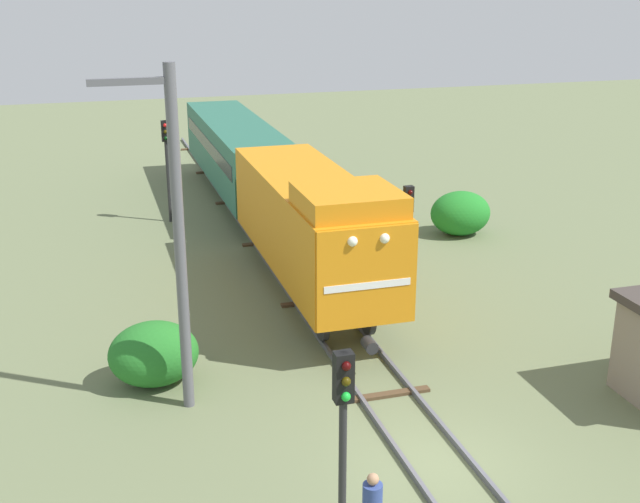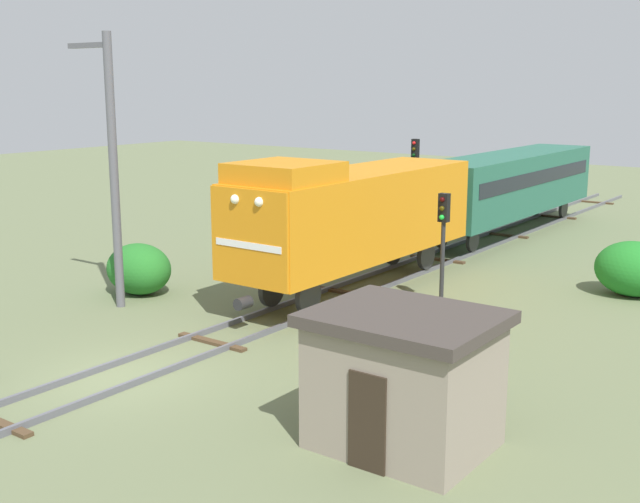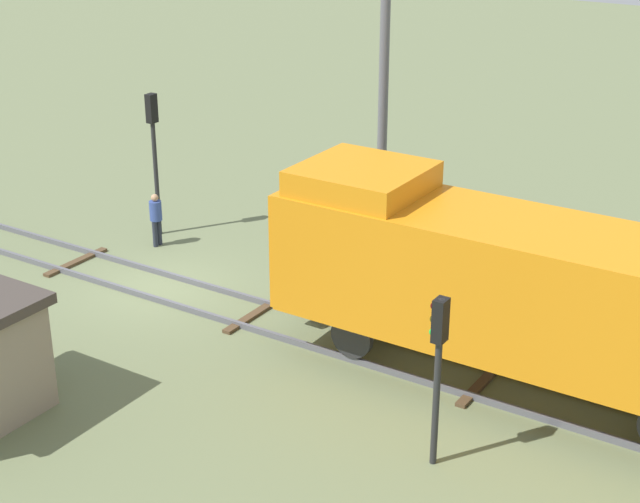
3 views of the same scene
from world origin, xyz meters
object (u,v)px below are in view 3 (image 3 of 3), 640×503
traffic_signal_near (153,139)px  traffic_signal_mid (438,351)px  locomotive (505,280)px  worker_near_track (156,216)px  catenary_mast (384,114)px

traffic_signal_near → traffic_signal_mid: 14.68m
locomotive → worker_near_track: locomotive is taller
locomotive → worker_near_track: (-2.40, -12.42, -1.78)m
traffic_signal_near → worker_near_track: traffic_signal_near is taller
traffic_signal_near → traffic_signal_mid: traffic_signal_near is taller
catenary_mast → locomotive: bearing=49.5°
traffic_signal_mid → worker_near_track: traffic_signal_mid is taller
locomotive → worker_near_track: size_ratio=6.82×
traffic_signal_near → worker_near_track: (0.80, 0.63, -2.17)m
traffic_signal_near → worker_near_track: size_ratio=2.70×
traffic_signal_near → traffic_signal_mid: bearing=63.3°
traffic_signal_near → worker_near_track: 2.40m
traffic_signal_mid → catenary_mast: 10.55m
traffic_signal_near → catenary_mast: 7.48m
traffic_signal_near → catenary_mast: catenary_mast is taller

